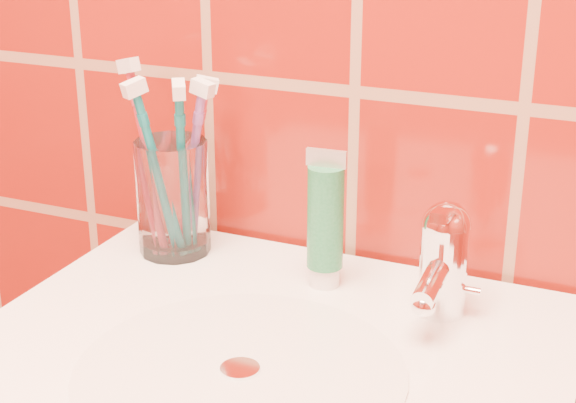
% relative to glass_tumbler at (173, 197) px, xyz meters
% --- Properties ---
extents(glass_tumbler, '(0.08, 0.08, 0.14)m').
position_rel_glass_tumbler_xyz_m(glass_tumbler, '(0.00, 0.00, 0.00)').
color(glass_tumbler, white).
rests_on(glass_tumbler, pedestal_sink).
extents(toothpaste_tube, '(0.04, 0.04, 0.15)m').
position_rel_glass_tumbler_xyz_m(toothpaste_tube, '(0.19, -0.01, 0.00)').
color(toothpaste_tube, white).
rests_on(toothpaste_tube, pedestal_sink).
extents(faucet, '(0.05, 0.11, 0.12)m').
position_rel_glass_tumbler_xyz_m(faucet, '(0.32, -0.03, -0.00)').
color(faucet, white).
rests_on(faucet, pedestal_sink).
extents(toothbrush_0, '(0.09, 0.12, 0.23)m').
position_rel_glass_tumbler_xyz_m(toothbrush_0, '(-0.00, -0.03, 0.04)').
color(toothbrush_0, '#0D6D74').
rests_on(toothbrush_0, glass_tumbler).
extents(toothbrush_1, '(0.09, 0.11, 0.22)m').
position_rel_glass_tumbler_xyz_m(toothbrush_1, '(0.02, -0.01, 0.04)').
color(toothbrush_1, '#0C666A').
rests_on(toothbrush_1, glass_tumbler).
extents(toothbrush_2, '(0.11, 0.10, 0.21)m').
position_rel_glass_tumbler_xyz_m(toothbrush_2, '(0.01, 0.02, 0.03)').
color(toothbrush_2, '#B52636').
rests_on(toothbrush_2, glass_tumbler).
extents(toothbrush_3, '(0.11, 0.10, 0.23)m').
position_rel_glass_tumbler_xyz_m(toothbrush_3, '(-0.03, -0.00, 0.04)').
color(toothbrush_3, '#AA2433').
rests_on(toothbrush_3, glass_tumbler).
extents(toothbrush_4, '(0.08, 0.08, 0.21)m').
position_rel_glass_tumbler_xyz_m(toothbrush_4, '(0.02, 0.01, 0.03)').
color(toothbrush_4, '#844CA3').
rests_on(toothbrush_4, glass_tumbler).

